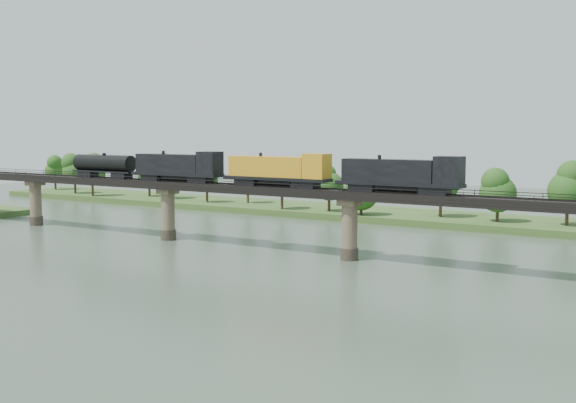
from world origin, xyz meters
The scene contains 6 objects.
ground centered at (0.00, 0.00, 0.00)m, with size 400.00×400.00×0.00m, color #384839.
far_bank centered at (0.00, 85.00, 0.80)m, with size 300.00×24.00×1.60m, color #345221.
bridge centered at (0.00, 30.00, 5.46)m, with size 236.00×30.00×11.50m.
bridge_superstructure centered at (0.00, 30.00, 11.79)m, with size 220.00×4.90×0.75m.
far_treeline centered at (-8.21, 80.52, 8.83)m, with size 289.06×17.54×13.60m.
freight_train centered at (-22.06, 30.00, 14.29)m, with size 84.75×3.30×5.83m.
Camera 1 is at (56.00, -73.21, 21.01)m, focal length 45.00 mm.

